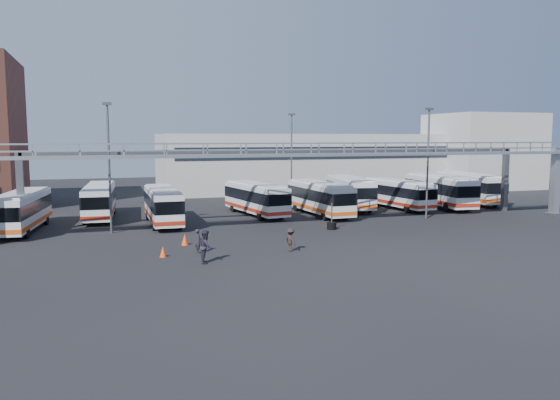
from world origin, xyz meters
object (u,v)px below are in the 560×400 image
object	(u,v)px
bus_2	(163,204)
pedestrian_b	(206,247)
light_pole_back	(292,153)
bus_8	(439,190)
cone_right	(185,239)
light_pole_mid	(428,157)
bus_9	(468,187)
light_pole_left	(109,161)
bus_7	(397,193)
cone_left	(163,251)
bus_1	(99,200)
bus_6	(350,191)
pedestrian_c	(291,240)
bus_5	(320,197)
tire_stack	(332,225)
bus_4	(256,198)
bus_0	(22,210)
pedestrian_a	(198,241)

from	to	relation	value
bus_2	pedestrian_b	bearing A→B (deg)	-86.94
light_pole_back	bus_8	xyz separation A→B (m)	(14.04, -8.22, -3.82)
bus_8	cone_right	world-z (taller)	bus_8
bus_8	bus_2	bearing A→B (deg)	-170.32
light_pole_mid	bus_9	bearing A→B (deg)	38.43
light_pole_left	cone_right	distance (m)	9.71
pedestrian_b	bus_7	bearing A→B (deg)	-40.31
cone_left	bus_1	bearing A→B (deg)	101.53
bus_6	pedestrian_c	bearing A→B (deg)	-115.21
bus_5	bus_6	distance (m)	6.22
light_pole_mid	tire_stack	world-z (taller)	light_pole_mid
pedestrian_c	cone_left	xyz separation A→B (m)	(-8.22, 0.94, -0.42)
tire_stack	pedestrian_b	bearing A→B (deg)	-144.19
light_pole_mid	cone_left	size ratio (longest dim) A/B	14.54
light_pole_mid	bus_1	world-z (taller)	light_pole_mid
tire_stack	cone_left	bearing A→B (deg)	-156.44
bus_4	bus_6	world-z (taller)	bus_6
bus_5	tire_stack	size ratio (longest dim) A/B	4.87
bus_4	bus_6	distance (m)	11.08
bus_5	light_pole_mid	bearing A→B (deg)	-34.37
bus_0	bus_4	bearing A→B (deg)	15.05
light_pole_mid	bus_9	xyz separation A→B (m)	(11.42, 9.06, -3.82)
pedestrian_c	bus_1	bearing A→B (deg)	18.36
pedestrian_a	cone_right	size ratio (longest dim) A/B	2.02
bus_8	tire_stack	bearing A→B (deg)	-145.15
bus_6	bus_4	bearing A→B (deg)	-160.12
bus_4	cone_right	bearing A→B (deg)	-133.33
light_pole_mid	bus_7	world-z (taller)	light_pole_mid
light_pole_mid	cone_right	bearing A→B (deg)	-166.56
bus_7	pedestrian_c	bearing A→B (deg)	-142.02
light_pole_left	bus_0	world-z (taller)	light_pole_left
bus_1	bus_5	xyz separation A→B (m)	(20.31, -4.12, 0.01)
light_pole_back	bus_4	bearing A→B (deg)	-129.24
bus_7	bus_9	distance (m)	10.48
pedestrian_c	cone_right	bearing A→B (deg)	41.96
light_pole_left	pedestrian_c	size ratio (longest dim) A/B	6.59
bus_8	bus_9	xyz separation A→B (m)	(5.38, 2.28, 0.00)
bus_2	cone_left	distance (m)	13.66
bus_4	pedestrian_a	size ratio (longest dim) A/B	6.61
light_pole_left	bus_1	bearing A→B (deg)	95.69
bus_1	bus_2	xyz separation A→B (m)	(5.23, -4.86, -0.03)
cone_right	cone_left	bearing A→B (deg)	-118.76
bus_2	bus_5	size ratio (longest dim) A/B	0.97
bus_1	bus_2	distance (m)	7.14
bus_6	pedestrian_a	distance (m)	26.07
bus_9	tire_stack	xyz separation A→B (m)	(-22.19, -11.79, -1.54)
light_pole_left	bus_5	world-z (taller)	light_pole_left
light_pole_back	cone_left	distance (m)	29.93
bus_7	bus_5	bearing A→B (deg)	-174.39
bus_0	pedestrian_b	size ratio (longest dim) A/B	5.40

